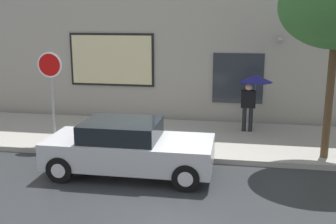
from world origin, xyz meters
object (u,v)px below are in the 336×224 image
(parked_car, at_px, (128,148))
(pedestrian_with_umbrella, at_px, (254,86))
(fire_hydrant, at_px, (125,131))
(stop_sign, at_px, (51,79))

(parked_car, relative_size, pedestrian_with_umbrella, 2.20)
(parked_car, height_order, pedestrian_with_umbrella, pedestrian_with_umbrella)
(pedestrian_with_umbrella, bearing_deg, fire_hydrant, -153.48)
(stop_sign, bearing_deg, fire_hydrant, 2.69)
(parked_car, bearing_deg, pedestrian_with_umbrella, 51.07)
(parked_car, height_order, stop_sign, stop_sign)
(pedestrian_with_umbrella, bearing_deg, parked_car, -128.93)
(fire_hydrant, distance_m, stop_sign, 2.71)
(parked_car, xyz_separation_m, fire_hydrant, (-0.65, 2.01, -0.17))
(fire_hydrant, relative_size, stop_sign, 0.27)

